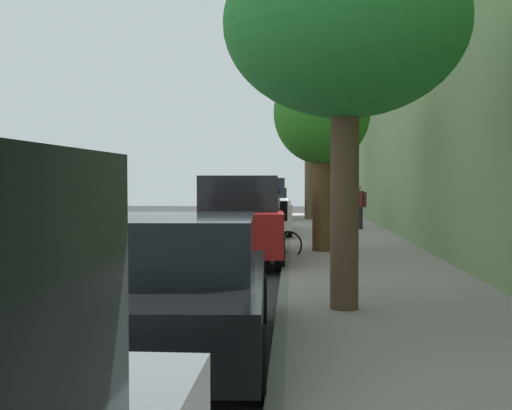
{
  "coord_description": "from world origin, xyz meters",
  "views": [
    {
      "loc": [
        2.14,
        -15.41,
        1.92
      ],
      "look_at": [
        1.31,
        -0.63,
        1.33
      ],
      "focal_mm": 46.46,
      "sensor_mm": 36.0,
      "label": 1
    }
  ],
  "objects_px": {
    "cyclist_with_backpack": "(276,215)",
    "pedestrian_on_phone": "(358,204)",
    "parked_sedan_tan_farthest": "(268,204)",
    "parked_sedan_black_second": "(181,288)",
    "parked_suv_red_mid": "(240,218)",
    "street_tree_mid_block": "(345,27)",
    "street_tree_far_end": "(322,116)",
    "bicycle_at_curb": "(267,245)",
    "parked_pickup_white_far": "(259,209)",
    "street_tree_corner": "(309,130)"
  },
  "relations": [
    {
      "from": "bicycle_at_curb",
      "to": "pedestrian_on_phone",
      "type": "distance_m",
      "value": 8.86
    },
    {
      "from": "street_tree_mid_block",
      "to": "street_tree_corner",
      "type": "relative_size",
      "value": 1.03
    },
    {
      "from": "bicycle_at_curb",
      "to": "street_tree_far_end",
      "type": "xyz_separation_m",
      "value": [
        1.32,
        1.07,
        3.11
      ]
    },
    {
      "from": "street_tree_corner",
      "to": "parked_sedan_black_second",
      "type": "bearing_deg",
      "value": -94.85
    },
    {
      "from": "street_tree_mid_block",
      "to": "pedestrian_on_phone",
      "type": "relative_size",
      "value": 3.28
    },
    {
      "from": "cyclist_with_backpack",
      "to": "street_tree_mid_block",
      "type": "bearing_deg",
      "value": -79.33
    },
    {
      "from": "parked_sedan_tan_farthest",
      "to": "street_tree_mid_block",
      "type": "height_order",
      "value": "street_tree_mid_block"
    },
    {
      "from": "parked_sedan_tan_farthest",
      "to": "cyclist_with_backpack",
      "type": "xyz_separation_m",
      "value": [
        0.72,
        -15.06,
        0.34
      ]
    },
    {
      "from": "street_tree_corner",
      "to": "pedestrian_on_phone",
      "type": "distance_m",
      "value": 6.69
    },
    {
      "from": "street_tree_mid_block",
      "to": "parked_pickup_white_far",
      "type": "bearing_deg",
      "value": 98.0
    },
    {
      "from": "cyclist_with_backpack",
      "to": "parked_suv_red_mid",
      "type": "bearing_deg",
      "value": 168.89
    },
    {
      "from": "street_tree_corner",
      "to": "street_tree_far_end",
      "type": "bearing_deg",
      "value": -90.0
    },
    {
      "from": "street_tree_mid_block",
      "to": "pedestrian_on_phone",
      "type": "xyz_separation_m",
      "value": [
        1.62,
        14.6,
        -2.98
      ]
    },
    {
      "from": "street_tree_mid_block",
      "to": "pedestrian_on_phone",
      "type": "distance_m",
      "value": 14.99
    },
    {
      "from": "cyclist_with_backpack",
      "to": "street_tree_corner",
      "type": "height_order",
      "value": "street_tree_corner"
    },
    {
      "from": "pedestrian_on_phone",
      "to": "bicycle_at_curb",
      "type": "bearing_deg",
      "value": -109.42
    },
    {
      "from": "street_tree_corner",
      "to": "bicycle_at_curb",
      "type": "bearing_deg",
      "value": -95.36
    },
    {
      "from": "parked_pickup_white_far",
      "to": "street_tree_far_end",
      "type": "height_order",
      "value": "street_tree_far_end"
    },
    {
      "from": "parked_sedan_black_second",
      "to": "bicycle_at_curb",
      "type": "xyz_separation_m",
      "value": [
        0.58,
        8.41,
        -0.38
      ]
    },
    {
      "from": "parked_suv_red_mid",
      "to": "bicycle_at_curb",
      "type": "relative_size",
      "value": 2.81
    },
    {
      "from": "parked_pickup_white_far",
      "to": "cyclist_with_backpack",
      "type": "relative_size",
      "value": 3.03
    },
    {
      "from": "parked_sedan_black_second",
      "to": "street_tree_mid_block",
      "type": "xyz_separation_m",
      "value": [
        1.91,
        2.14,
        3.24
      ]
    },
    {
      "from": "parked_suv_red_mid",
      "to": "parked_sedan_tan_farthest",
      "type": "xyz_separation_m",
      "value": [
        0.1,
        14.9,
        -0.27
      ]
    },
    {
      "from": "street_tree_mid_block",
      "to": "bicycle_at_curb",
      "type": "bearing_deg",
      "value": 101.89
    },
    {
      "from": "street_tree_mid_block",
      "to": "pedestrian_on_phone",
      "type": "height_order",
      "value": "street_tree_mid_block"
    },
    {
      "from": "parked_sedan_black_second",
      "to": "bicycle_at_curb",
      "type": "distance_m",
      "value": 8.44
    },
    {
      "from": "parked_suv_red_mid",
      "to": "street_tree_far_end",
      "type": "xyz_separation_m",
      "value": [
        1.91,
        1.36,
        2.46
      ]
    },
    {
      "from": "parked_suv_red_mid",
      "to": "parked_pickup_white_far",
      "type": "relative_size",
      "value": 0.88
    },
    {
      "from": "parked_pickup_white_far",
      "to": "cyclist_with_backpack",
      "type": "distance_m",
      "value": 7.33
    },
    {
      "from": "parked_sedan_tan_farthest",
      "to": "street_tree_corner",
      "type": "relative_size",
      "value": 0.9
    },
    {
      "from": "street_tree_far_end",
      "to": "pedestrian_on_phone",
      "type": "distance_m",
      "value": 7.83
    },
    {
      "from": "parked_pickup_white_far",
      "to": "street_tree_mid_block",
      "type": "relative_size",
      "value": 1.04
    },
    {
      "from": "cyclist_with_backpack",
      "to": "street_tree_far_end",
      "type": "relative_size",
      "value": 0.38
    },
    {
      "from": "parked_suv_red_mid",
      "to": "parked_sedan_tan_farthest",
      "type": "bearing_deg",
      "value": 89.63
    },
    {
      "from": "parked_sedan_tan_farthest",
      "to": "street_tree_corner",
      "type": "height_order",
      "value": "street_tree_corner"
    },
    {
      "from": "bicycle_at_curb",
      "to": "parked_sedan_black_second",
      "type": "bearing_deg",
      "value": -93.98
    },
    {
      "from": "bicycle_at_curb",
      "to": "pedestrian_on_phone",
      "type": "height_order",
      "value": "pedestrian_on_phone"
    },
    {
      "from": "parked_suv_red_mid",
      "to": "street_tree_corner",
      "type": "bearing_deg",
      "value": 82.41
    },
    {
      "from": "parked_sedan_tan_farthest",
      "to": "pedestrian_on_phone",
      "type": "xyz_separation_m",
      "value": [
        3.43,
        -6.29,
        0.26
      ]
    },
    {
      "from": "parked_sedan_tan_farthest",
      "to": "parked_sedan_black_second",
      "type": "bearing_deg",
      "value": -90.22
    },
    {
      "from": "parked_suv_red_mid",
      "to": "cyclist_with_backpack",
      "type": "xyz_separation_m",
      "value": [
        0.82,
        -0.16,
        0.07
      ]
    },
    {
      "from": "parked_suv_red_mid",
      "to": "pedestrian_on_phone",
      "type": "relative_size",
      "value": 3.02
    },
    {
      "from": "street_tree_far_end",
      "to": "street_tree_corner",
      "type": "bearing_deg",
      "value": 90.0
    },
    {
      "from": "pedestrian_on_phone",
      "to": "parked_sedan_tan_farthest",
      "type": "bearing_deg",
      "value": 118.64
    },
    {
      "from": "cyclist_with_backpack",
      "to": "pedestrian_on_phone",
      "type": "xyz_separation_m",
      "value": [
        2.71,
        8.78,
        -0.08
      ]
    },
    {
      "from": "bicycle_at_curb",
      "to": "parked_sedan_tan_farthest",
      "type": "bearing_deg",
      "value": 91.94
    },
    {
      "from": "street_tree_far_end",
      "to": "street_tree_corner",
      "type": "distance_m",
      "value": 13.01
    },
    {
      "from": "cyclist_with_backpack",
      "to": "parked_pickup_white_far",
      "type": "bearing_deg",
      "value": 95.83
    },
    {
      "from": "parked_sedan_tan_farthest",
      "to": "street_tree_far_end",
      "type": "bearing_deg",
      "value": -82.36
    },
    {
      "from": "parked_sedan_black_second",
      "to": "parked_sedan_tan_farthest",
      "type": "relative_size",
      "value": 0.99
    }
  ]
}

